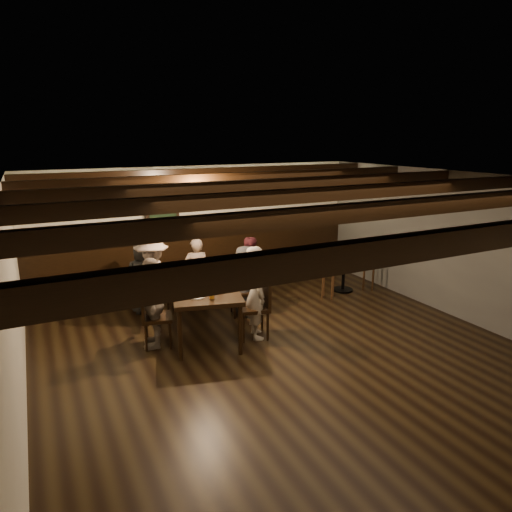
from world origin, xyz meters
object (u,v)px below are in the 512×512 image
person_right_far (256,292)px  high_top_table (344,260)px  person_right_near (245,281)px  person_bench_centre (197,272)px  chair_right_far (254,318)px  person_left_near (153,280)px  dining_table (203,285)px  person_bench_left (144,277)px  chair_right_near (243,300)px  chair_left_far (157,327)px  person_bench_right (248,271)px  chair_left_near (156,306)px  bar_stool_left (328,280)px  person_left_far (153,303)px  bar_stool_right (369,272)px

person_right_far → high_top_table: person_right_far is taller
person_right_near → high_top_table: 2.25m
person_bench_centre → chair_right_far: bearing=115.7°
person_left_near → dining_table: bearing=59.0°
person_bench_centre → person_left_near: bearing=38.7°
person_bench_left → person_right_near: person_bench_left is taller
person_bench_left → chair_right_near: bearing=164.5°
chair_left_far → person_bench_right: 2.14m
chair_left_near → chair_right_near: chair_left_near is taller
dining_table → person_bench_left: (-0.65, 1.10, -0.08)m
person_right_near → high_top_table: bearing=-69.2°
person_left_near → bar_stool_left: 3.23m
person_left_near → chair_right_far: bearing=58.5°
chair_left_far → person_right_far: person_right_far is taller
chair_left_near → chair_right_far: 1.70m
person_left_far → chair_right_near: bearing=121.5°
dining_table → person_bench_right: 1.28m
person_right_near → bar_stool_left: bearing=-74.1°
chair_right_near → person_right_far: size_ratio=0.61×
chair_right_near → person_left_far: 1.77m
person_left_far → chair_left_far: bearing=90.0°
chair_left_near → person_left_near: 0.44m
chair_right_near → person_right_near: (0.03, -0.01, 0.33)m
bar_stool_left → person_right_far: bearing=-159.1°
dining_table → bar_stool_right: (3.57, 0.35, -0.36)m
chair_right_near → bar_stool_left: size_ratio=0.90×
high_top_table → bar_stool_left: bar_stool_left is taller
chair_left_near → bar_stool_right: bearing=100.7°
person_right_near → person_right_far: size_ratio=0.85×
person_left_near → chair_left_far: bearing=2.0°
chair_right_far → person_right_near: (0.25, 0.86, 0.30)m
person_right_near → person_bench_centre: bearing=51.3°
chair_right_far → bar_stool_right: 3.14m
chair_right_near → person_right_far: (-0.19, -0.88, 0.44)m
chair_left_near → person_bench_right: size_ratio=0.72×
person_bench_left → person_bench_right: size_ratio=1.03×
person_bench_right → person_right_far: 1.36m
chair_left_far → person_left_near: (0.19, 0.88, 0.44)m
person_bench_centre → person_right_near: (0.58, -0.77, -0.02)m
person_bench_right → high_top_table: 1.98m
chair_left_near → person_right_far: 1.77m
chair_left_near → person_right_far: size_ratio=0.64×
chair_right_far → high_top_table: chair_right_far is taller
bar_stool_left → person_bench_centre: bearing=158.5°
person_left_far → bar_stool_right: size_ratio=1.37×
person_bench_left → person_left_far: size_ratio=0.97×
chair_right_far → person_left_far: size_ratio=0.74×
person_left_far → person_right_far: 1.50m
bar_stool_left → person_left_near: bearing=169.9°
dining_table → person_right_far: (0.62, -0.62, -0.02)m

